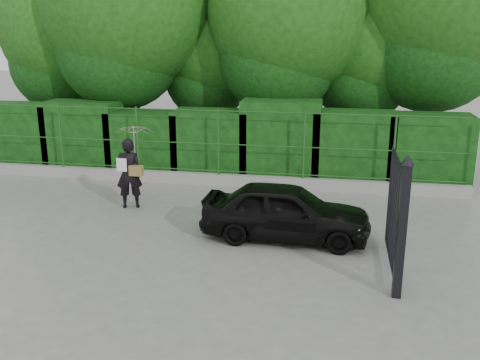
# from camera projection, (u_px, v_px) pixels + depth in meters

# --- Properties ---
(ground) EXTENTS (80.00, 80.00, 0.00)m
(ground) POSITION_uv_depth(u_px,v_px,m) (150.00, 247.00, 10.56)
(ground) COLOR gray
(kerb) EXTENTS (14.00, 0.25, 0.30)m
(kerb) POSITION_uv_depth(u_px,v_px,m) (205.00, 179.00, 14.77)
(kerb) COLOR #9E9E99
(kerb) RESTS_ON ground
(fence) EXTENTS (14.13, 0.06, 1.80)m
(fence) POSITION_uv_depth(u_px,v_px,m) (212.00, 142.00, 14.45)
(fence) COLOR #20561D
(fence) RESTS_ON kerb
(hedge) EXTENTS (14.20, 1.20, 2.24)m
(hedge) POSITION_uv_depth(u_px,v_px,m) (214.00, 142.00, 15.48)
(hedge) COLOR black
(hedge) RESTS_ON ground
(trees) EXTENTS (17.10, 6.15, 8.08)m
(trees) POSITION_uv_depth(u_px,v_px,m) (263.00, 13.00, 16.41)
(trees) COLOR black
(trees) RESTS_ON ground
(gate) EXTENTS (0.22, 2.33, 2.36)m
(gate) POSITION_uv_depth(u_px,v_px,m) (399.00, 217.00, 8.75)
(gate) COLOR black
(gate) RESTS_ON ground
(woman) EXTENTS (0.95, 0.90, 2.00)m
(woman) POSITION_uv_depth(u_px,v_px,m) (132.00, 155.00, 12.58)
(woman) COLOR black
(woman) RESTS_ON ground
(car) EXTENTS (3.47, 1.49, 1.17)m
(car) POSITION_uv_depth(u_px,v_px,m) (286.00, 211.00, 10.87)
(car) COLOR black
(car) RESTS_ON ground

